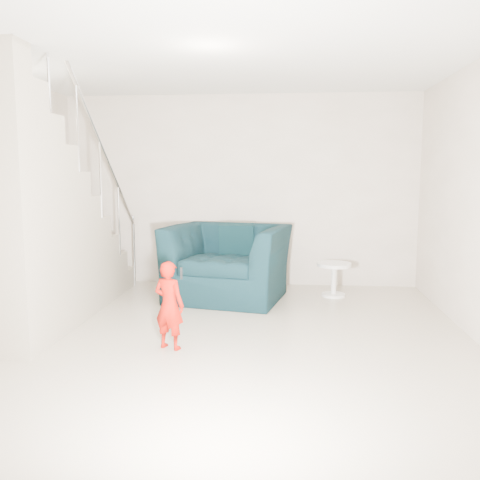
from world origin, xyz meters
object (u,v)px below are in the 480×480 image
Objects in this scene: side_table at (334,274)px; armchair at (228,262)px; staircase at (30,236)px; toddler at (169,305)px.

armchair is at bearing -170.96° from side_table.
staircase reaches higher than side_table.
side_table is 3.70m from staircase.
armchair is at bearing -79.13° from toddler.
staircase is at bearing -0.77° from toddler.
toddler is 1.81m from staircase.
armchair reaches higher than side_table.
armchair reaches higher than toddler.
staircase is (-3.30, -1.55, 0.65)m from side_table.
staircase is (-1.93, -1.33, 0.48)m from armchair.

